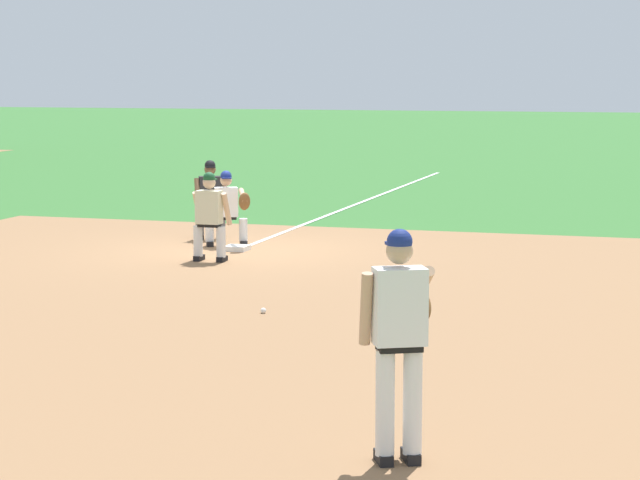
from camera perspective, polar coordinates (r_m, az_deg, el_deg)
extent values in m
plane|color=#336B2D|center=(21.55, -3.82, -0.49)|extent=(160.00, 160.00, 0.00)
cube|color=#936B47|center=(15.67, -1.50, -3.54)|extent=(18.00, 18.00, 0.01)
cube|color=white|center=(29.90, 2.10, 1.81)|extent=(17.62, 0.10, 0.00)
cube|color=white|center=(21.54, -3.82, -0.37)|extent=(0.38, 0.38, 0.09)
sphere|color=white|center=(15.92, -2.61, -3.25)|extent=(0.07, 0.07, 0.07)
cube|color=black|center=(9.94, 2.92, -9.91)|extent=(0.28, 0.21, 0.09)
cylinder|color=white|center=(9.78, 2.99, -7.44)|extent=(0.15, 0.15, 0.84)
cube|color=black|center=(9.99, 4.17, -9.84)|extent=(0.28, 0.21, 0.09)
cylinder|color=white|center=(9.83, 4.25, -7.37)|extent=(0.15, 0.15, 0.84)
cube|color=black|center=(9.70, 3.65, -4.90)|extent=(0.33, 0.39, 0.06)
cube|color=white|center=(9.63, 3.66, -3.04)|extent=(0.39, 0.47, 0.60)
sphere|color=tan|center=(9.58, 3.66, -0.49)|extent=(0.21, 0.21, 0.21)
sphere|color=navy|center=(9.57, 3.66, -0.08)|extent=(0.20, 0.20, 0.20)
cube|color=navy|center=(9.66, 3.54, -0.15)|extent=(0.17, 0.20, 0.02)
cylinder|color=tan|center=(9.66, 2.11, -3.16)|extent=(0.21, 0.17, 0.59)
cylinder|color=tan|center=(9.96, 4.67, -2.15)|extent=(0.51, 0.32, 0.41)
ellipsoid|color=brown|center=(10.07, 4.54, -3.00)|extent=(0.36, 0.31, 0.34)
cube|color=black|center=(22.18, -3.51, -0.14)|extent=(0.28, 0.22, 0.09)
cylinder|color=white|center=(22.19, -3.53, 0.48)|extent=(0.15, 0.15, 0.40)
cube|color=black|center=(22.12, -5.06, -0.18)|extent=(0.28, 0.22, 0.09)
cylinder|color=white|center=(22.12, -5.07, 0.44)|extent=(0.15, 0.15, 0.40)
cube|color=black|center=(22.13, -4.31, 1.02)|extent=(0.33, 0.39, 0.06)
cube|color=white|center=(22.10, -4.31, 1.74)|extent=(0.40, 0.47, 0.52)
sphere|color=tan|center=(22.04, -4.32, 2.75)|extent=(0.21, 0.21, 0.21)
sphere|color=navy|center=(22.03, -4.32, 2.93)|extent=(0.20, 0.20, 0.20)
cube|color=navy|center=(21.95, -4.29, 2.84)|extent=(0.18, 0.20, 0.02)
cylinder|color=tan|center=(21.70, -3.54, 2.03)|extent=(0.56, 0.35, 0.24)
cylinder|color=tan|center=(21.98, -4.93, 1.55)|extent=(0.25, 0.19, 0.58)
ellipsoid|color=brown|center=(21.49, -3.47, 1.77)|extent=(0.29, 0.28, 0.35)
cube|color=black|center=(20.45, -5.55, -0.82)|extent=(0.26, 0.11, 0.09)
cylinder|color=white|center=(20.37, -5.60, -0.05)|extent=(0.15, 0.15, 0.50)
cube|color=black|center=(20.30, -4.50, -0.87)|extent=(0.26, 0.11, 0.09)
cylinder|color=white|center=(20.23, -4.55, -0.09)|extent=(0.15, 0.15, 0.50)
cube|color=black|center=(20.26, -5.09, 0.69)|extent=(0.20, 0.34, 0.06)
cube|color=beige|center=(20.23, -5.10, 1.50)|extent=(0.24, 0.40, 0.54)
sphere|color=#DBB28E|center=(20.21, -5.09, 2.64)|extent=(0.21, 0.21, 0.21)
sphere|color=#194C28|center=(20.20, -5.09, 2.83)|extent=(0.20, 0.20, 0.20)
cube|color=#194C28|center=(20.29, -5.00, 2.79)|extent=(0.11, 0.17, 0.02)
cylinder|color=#DBB28E|center=(20.46, -5.60, 1.47)|extent=(0.33, 0.09, 0.56)
cylinder|color=#DBB28E|center=(20.28, -4.29, 1.43)|extent=(0.33, 0.09, 0.56)
cube|color=black|center=(23.10, -4.51, 0.16)|extent=(0.28, 0.22, 0.09)
cylinder|color=#515154|center=(23.11, -4.53, 0.88)|extent=(0.15, 0.15, 0.50)
cube|color=black|center=(23.06, -5.50, 0.14)|extent=(0.28, 0.22, 0.09)
cylinder|color=#515154|center=(23.06, -5.52, 0.85)|extent=(0.15, 0.15, 0.50)
cube|color=black|center=(23.05, -5.03, 1.53)|extent=(0.34, 0.39, 0.06)
cube|color=#232326|center=(23.03, -5.04, 2.25)|extent=(0.40, 0.47, 0.54)
sphere|color=brown|center=(22.97, -5.05, 3.24)|extent=(0.21, 0.21, 0.21)
sphere|color=black|center=(22.97, -5.05, 3.41)|extent=(0.20, 0.20, 0.20)
cube|color=black|center=(22.88, -5.02, 3.33)|extent=(0.18, 0.20, 0.02)
cylinder|color=brown|center=(22.91, -4.38, 2.15)|extent=(0.33, 0.23, 0.56)
cylinder|color=brown|center=(22.86, -5.62, 2.12)|extent=(0.33, 0.23, 0.56)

